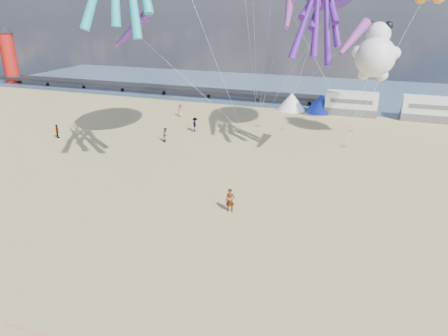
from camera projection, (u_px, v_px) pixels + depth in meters
ground at (185, 288)px, 20.47m from camera, size 120.00×120.00×0.00m
water at (319, 91)px, 68.55m from camera, size 120.00×120.00×0.00m
pier at (142, 86)px, 67.20m from camera, size 60.00×3.00×0.50m
lighthouse at (9, 58)px, 74.53m from camera, size 2.60×2.60×9.00m
motorhome_0 at (351, 103)px, 53.03m from camera, size 6.60×2.50×3.00m
motorhome_1 at (430, 109)px, 50.10m from camera, size 6.60×2.50×3.00m
tent_white at (291, 101)px, 55.61m from camera, size 4.00×4.00×2.40m
tent_blue at (321, 103)px, 54.37m from camera, size 4.00×4.00×2.40m
standing_person at (230, 200)px, 27.85m from camera, size 0.69×0.51×1.71m
beachgoer_0 at (180, 111)px, 52.39m from camera, size 0.57×0.39×1.53m
beachgoer_1 at (166, 135)px, 42.46m from camera, size 0.65×0.85×1.55m
beachgoer_2 at (195, 124)px, 46.02m from camera, size 0.81×0.94×1.64m
beachgoer_3 at (57, 131)px, 43.71m from camera, size 0.99×1.12×1.51m
sandbag_a at (243, 132)px, 45.83m from camera, size 0.50×0.35×0.22m
sandbag_b at (283, 129)px, 46.86m from camera, size 0.50×0.35×0.22m
sandbag_c at (345, 146)px, 41.05m from camera, size 0.50×0.35×0.22m
sandbag_d at (351, 131)px, 46.15m from camera, size 0.50×0.35×0.22m
sandbag_e at (258, 126)px, 48.09m from camera, size 0.50×0.35×0.22m
kite_panda at (375, 57)px, 39.81m from camera, size 5.38×5.14×6.76m
windsock_left at (132, 30)px, 40.05m from camera, size 1.62×7.37×7.31m
windsock_mid at (289, 9)px, 34.72m from camera, size 1.94×6.86×6.79m
windsock_right at (353, 38)px, 31.37m from camera, size 2.53×4.48×4.47m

